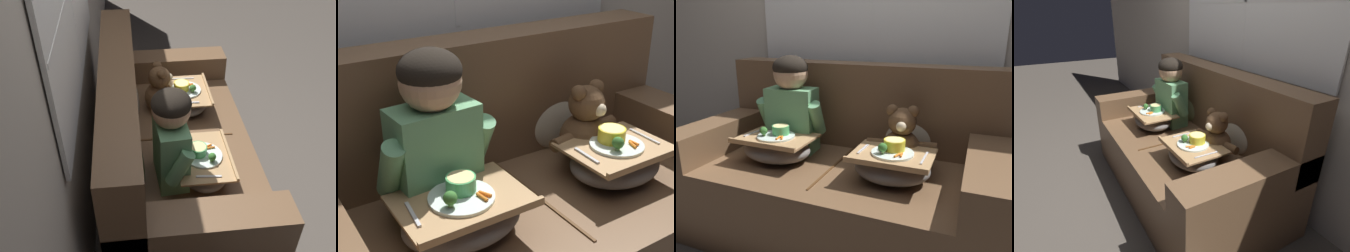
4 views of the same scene
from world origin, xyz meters
The scene contains 9 objects.
ground_plane centered at (0.00, 0.00, 0.00)m, with size 14.00×14.00×0.00m, color #4C443D.
wall_back_with_window centered at (0.00, 0.63, 1.31)m, with size 8.00×0.08×2.60m.
couch centered at (0.00, 0.07, 0.36)m, with size 1.88×0.98×1.03m.
throw_pillow_behind_child centered at (-0.36, 0.31, 0.64)m, with size 0.35×0.17×0.36m.
throw_pillow_behind_teddy centered at (0.36, 0.31, 0.64)m, with size 0.36×0.17×0.37m.
child_figure centered at (-0.36, 0.09, 0.82)m, with size 0.45×0.22×0.62m.
teddy_bear centered at (0.36, 0.09, 0.63)m, with size 0.40×0.28×0.37m.
lap_tray_child centered at (-0.36, -0.10, 0.56)m, with size 0.45×0.33×0.22m.
lap_tray_teddy centered at (0.36, -0.10, 0.56)m, with size 0.42×0.34×0.22m.
Camera 4 is at (1.73, -0.95, 1.49)m, focal length 28.00 mm.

